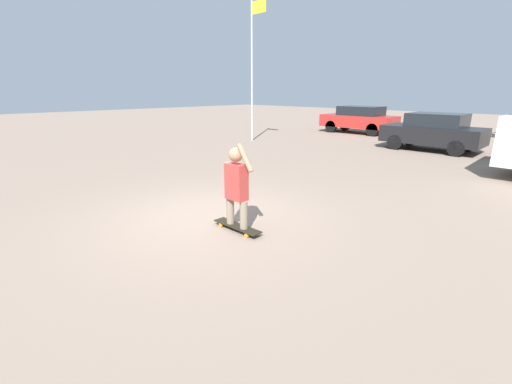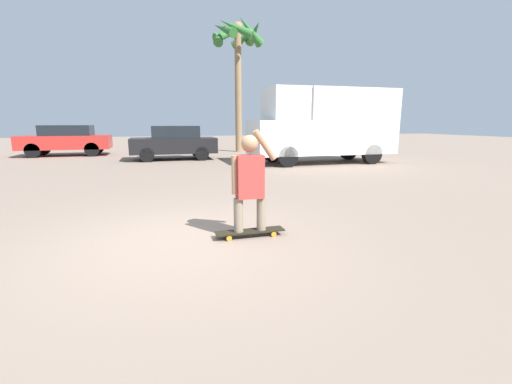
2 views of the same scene
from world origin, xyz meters
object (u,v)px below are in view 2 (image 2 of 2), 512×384
object	(u,v)px
person_skateboarder	(250,178)
skateboard	(250,232)
camper_van	(325,123)
parked_car_red	(66,140)
palm_tree_near_van	(237,44)
parked_car_black	(174,142)

from	to	relation	value
person_skateboarder	skateboard	bearing A→B (deg)	0.00
person_skateboarder	camper_van	bearing A→B (deg)	56.63
person_skateboarder	parked_car_red	world-z (taller)	person_skateboarder
person_skateboarder	palm_tree_near_van	bearing A→B (deg)	77.36
skateboard	camper_van	bearing A→B (deg)	56.63
person_skateboarder	palm_tree_near_van	world-z (taller)	palm_tree_near_van
skateboard	palm_tree_near_van	xyz separation A→B (m)	(3.37, 15.02, 5.91)
camper_van	person_skateboarder	bearing A→B (deg)	-123.37
camper_van	palm_tree_near_van	size ratio (longest dim) A/B	0.83
camper_van	parked_car_black	xyz separation A→B (m)	(-6.05, 3.19, -0.85)
skateboard	camper_van	size ratio (longest dim) A/B	0.17
person_skateboarder	parked_car_red	xyz separation A→B (m)	(-5.72, 15.07, -0.07)
person_skateboarder	palm_tree_near_van	size ratio (longest dim) A/B	0.21
camper_van	palm_tree_near_van	world-z (taller)	palm_tree_near_van
skateboard	camper_van	xyz separation A→B (m)	(5.56, 8.45, 1.57)
parked_car_red	camper_van	bearing A→B (deg)	-30.38
camper_van	parked_car_red	size ratio (longest dim) A/B	1.42
camper_van	parked_car_red	bearing A→B (deg)	149.62
parked_car_black	palm_tree_near_van	bearing A→B (deg)	41.29
camper_van	parked_car_red	distance (m)	13.11
skateboard	person_skateboarder	world-z (taller)	person_skateboarder
parked_car_black	parked_car_red	size ratio (longest dim) A/B	0.90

